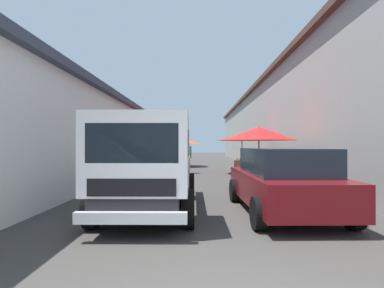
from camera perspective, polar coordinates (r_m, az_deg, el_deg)
name	(u,v)px	position (r m, az deg, el deg)	size (l,w,h in m)	color
ground	(202,174)	(15.72, 1.99, -5.78)	(90.00, 90.00, 0.00)	#3D3A38
building_left_whitewash	(84,140)	(19.23, -20.23, 0.82)	(49.80, 7.50, 3.72)	silver
building_right_concrete	(321,124)	(19.44, 23.81, 3.66)	(49.80, 7.50, 5.65)	gray
fruit_stall_near_right	(157,140)	(18.86, -6.87, 0.85)	(2.68, 2.68, 2.44)	#9E9EA3
fruit_stall_far_left	(181,144)	(20.70, -2.10, 0.07)	(2.76, 2.76, 2.09)	#9E9EA3
fruit_stall_mid_lane	(157,145)	(15.83, -6.81, -0.16)	(2.37, 2.37, 2.10)	#9E9EA3
fruit_stall_far_right	(258,139)	(10.71, 12.79, 1.01)	(2.62, 2.62, 2.26)	#9E9EA3
fruit_stall_near_left	(242,142)	(15.56, 9.67, 0.37)	(2.70, 2.70, 2.15)	#9E9EA3
hatchback_car	(282,180)	(6.90, 17.19, -6.75)	(3.97, 2.04, 1.45)	#600F14
delivery_truck	(147,169)	(6.12, -8.84, -4.74)	(4.94, 2.03, 2.08)	black
vendor_by_crates	(156,154)	(20.13, -7.10, -1.87)	(0.46, 0.51, 1.63)	#232328
vendor_in_shade	(188,155)	(15.68, -0.80, -2.17)	(0.62, 0.37, 1.70)	navy
parked_scooter	(152,168)	(13.80, -7.76, -4.68)	(1.69, 0.37, 1.14)	black
plastic_stool	(178,186)	(8.68, -2.76, -8.15)	(0.30, 0.30, 0.43)	red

